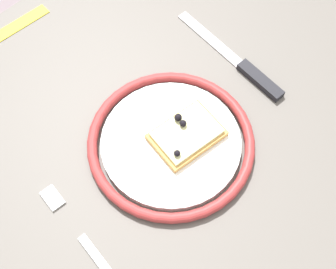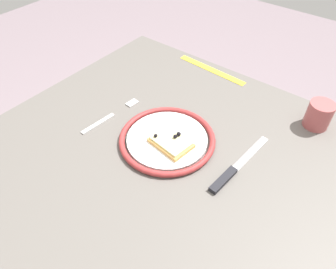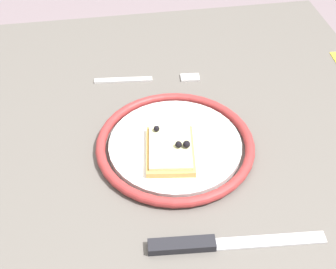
{
  "view_description": "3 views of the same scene",
  "coord_description": "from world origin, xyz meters",
  "views": [
    {
      "loc": [
        -0.26,
        -0.18,
        1.4
      ],
      "look_at": [
        -0.03,
        0.05,
        0.79
      ],
      "focal_mm": 48.59,
      "sensor_mm": 36.0,
      "label": 1
    },
    {
      "loc": [
        0.33,
        -0.42,
        1.37
      ],
      "look_at": [
        -0.03,
        0.03,
        0.8
      ],
      "focal_mm": 33.47,
      "sensor_mm": 36.0,
      "label": 2
    },
    {
      "loc": [
        0.49,
        -0.06,
        1.3
      ],
      "look_at": [
        -0.04,
        0.03,
        0.8
      ],
      "focal_mm": 49.46,
      "sensor_mm": 36.0,
      "label": 3
    }
  ],
  "objects": [
    {
      "name": "knife",
      "position": [
        0.16,
        0.05,
        0.78
      ],
      "size": [
        0.04,
        0.24,
        0.01
      ],
      "color": "silver",
      "rests_on": "dining_table"
    },
    {
      "name": "dining_table",
      "position": [
        0.0,
        0.0,
        0.67
      ],
      "size": [
        0.97,
        0.89,
        0.77
      ],
      "color": "#5B5651",
      "rests_on": "ground_plane"
    },
    {
      "name": "plate",
      "position": [
        -0.03,
        0.04,
        0.78
      ],
      "size": [
        0.26,
        0.26,
        0.02
      ],
      "color": "white",
      "rests_on": "dining_table"
    },
    {
      "name": "ground_plane",
      "position": [
        0.0,
        0.0,
        0.0
      ],
      "size": [
        6.0,
        6.0,
        0.0
      ],
      "primitive_type": "plane",
      "color": "slate"
    },
    {
      "name": "fork",
      "position": [
        -0.22,
        0.02,
        0.78
      ],
      "size": [
        0.04,
        0.2,
        0.0
      ],
      "color": "silver",
      "rests_on": "dining_table"
    },
    {
      "name": "pizza_slice_near",
      "position": [
        -0.01,
        0.02,
        0.79
      ],
      "size": [
        0.11,
        0.09,
        0.03
      ],
      "color": "tan",
      "rests_on": "plate"
    }
  ]
}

